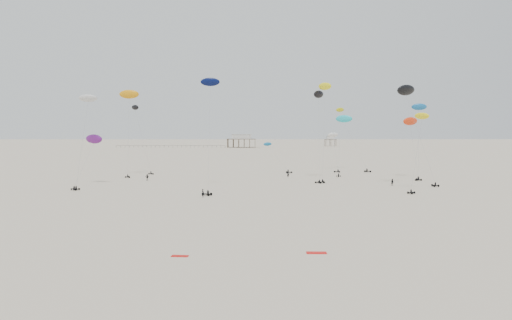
{
  "coord_description": "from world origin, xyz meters",
  "views": [
    {
      "loc": [
        -0.28,
        -16.14,
        13.46
      ],
      "look_at": [
        0.0,
        88.0,
        7.0
      ],
      "focal_mm": 35.0,
      "sensor_mm": 36.0,
      "label": 1
    }
  ],
  "objects_px": {
    "rig_3": "(92,145)",
    "rig_8": "(209,110)",
    "pavilion_main": "(241,142)",
    "pavilion_small": "(330,142)",
    "spectator_0": "(203,197)"
  },
  "relations": [
    {
      "from": "rig_8",
      "to": "pavilion_main",
      "type": "bearing_deg",
      "value": 21.38
    },
    {
      "from": "pavilion_main",
      "to": "rig_3",
      "type": "height_order",
      "value": "rig_3"
    },
    {
      "from": "pavilion_small",
      "to": "rig_3",
      "type": "height_order",
      "value": "rig_3"
    },
    {
      "from": "rig_8",
      "to": "rig_3",
      "type": "bearing_deg",
      "value": 92.41
    },
    {
      "from": "pavilion_main",
      "to": "pavilion_small",
      "type": "bearing_deg",
      "value": 23.2
    },
    {
      "from": "pavilion_main",
      "to": "rig_3",
      "type": "xyz_separation_m",
      "value": [
        -29.73,
        -245.51,
        5.49
      ]
    },
    {
      "from": "pavilion_main",
      "to": "pavilion_small",
      "type": "height_order",
      "value": "pavilion_main"
    },
    {
      "from": "rig_3",
      "to": "rig_8",
      "type": "xyz_separation_m",
      "value": [
        29.44,
        -10.16,
        7.91
      ]
    },
    {
      "from": "rig_3",
      "to": "spectator_0",
      "type": "xyz_separation_m",
      "value": [
        29.2,
        -22.54,
        -9.72
      ]
    },
    {
      "from": "pavilion_main",
      "to": "spectator_0",
      "type": "bearing_deg",
      "value": -90.11
    },
    {
      "from": "rig_8",
      "to": "spectator_0",
      "type": "bearing_deg",
      "value": -159.67
    },
    {
      "from": "spectator_0",
      "to": "rig_3",
      "type": "bearing_deg",
      "value": 10.98
    },
    {
      "from": "spectator_0",
      "to": "rig_8",
      "type": "bearing_deg",
      "value": -42.47
    },
    {
      "from": "pavilion_small",
      "to": "rig_3",
      "type": "xyz_separation_m",
      "value": [
        -99.73,
        -275.51,
        6.23
      ]
    },
    {
      "from": "rig_8",
      "to": "spectator_0",
      "type": "relative_size",
      "value": 14.0
    }
  ]
}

